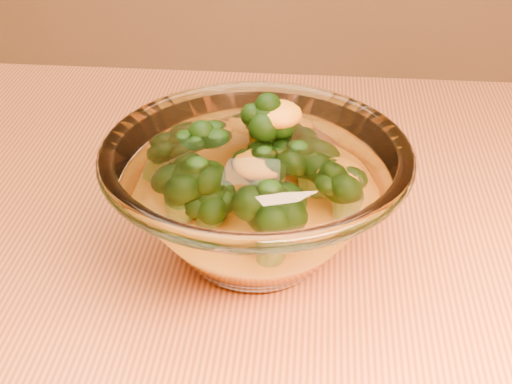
% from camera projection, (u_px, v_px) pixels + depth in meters
% --- Properties ---
extents(table, '(1.20, 0.80, 0.75)m').
position_uv_depth(table, '(373.00, 374.00, 0.62)').
color(table, '#CA6C3C').
rests_on(table, ground).
extents(glass_bowl, '(0.24, 0.24, 0.11)m').
position_uv_depth(glass_bowl, '(256.00, 197.00, 0.57)').
color(glass_bowl, white).
rests_on(glass_bowl, table).
extents(cheese_sauce, '(0.14, 0.14, 0.04)m').
position_uv_depth(cheese_sauce, '(256.00, 221.00, 0.58)').
color(cheese_sauce, '#FFA915').
rests_on(cheese_sauce, glass_bowl).
extents(broccoli_heap, '(0.17, 0.17, 0.09)m').
position_uv_depth(broccoli_heap, '(250.00, 171.00, 0.57)').
color(broccoli_heap, black).
rests_on(broccoli_heap, cheese_sauce).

